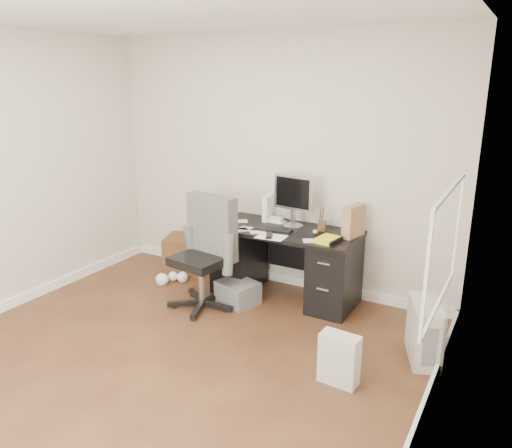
% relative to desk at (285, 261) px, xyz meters
% --- Properties ---
extents(ground, '(4.00, 4.00, 0.00)m').
position_rel_desk_xyz_m(ground, '(-0.30, -1.65, -0.40)').
color(ground, '#462216').
rests_on(ground, ground).
extents(room_shell, '(4.02, 4.02, 2.71)m').
position_rel_desk_xyz_m(room_shell, '(-0.27, -1.62, 1.26)').
color(room_shell, beige).
rests_on(room_shell, ground).
extents(desk, '(1.50, 0.70, 0.75)m').
position_rel_desk_xyz_m(desk, '(0.00, 0.00, 0.00)').
color(desk, black).
rests_on(desk, ground).
extents(loose_papers, '(1.10, 0.60, 0.00)m').
position_rel_desk_xyz_m(loose_papers, '(-0.20, -0.05, 0.35)').
color(loose_papers, white).
rests_on(loose_papers, desk).
extents(lcd_monitor, '(0.47, 0.30, 0.55)m').
position_rel_desk_xyz_m(lcd_monitor, '(0.04, 0.10, 0.63)').
color(lcd_monitor, '#B0B1B4').
rests_on(lcd_monitor, desk).
extents(keyboard, '(0.40, 0.17, 0.02)m').
position_rel_desk_xyz_m(keyboard, '(-0.08, -0.11, 0.36)').
color(keyboard, black).
rests_on(keyboard, desk).
extents(computer_mouse, '(0.08, 0.08, 0.06)m').
position_rel_desk_xyz_m(computer_mouse, '(0.35, -0.05, 0.38)').
color(computer_mouse, '#B0B1B4').
rests_on(computer_mouse, desk).
extents(travel_mug, '(0.08, 0.08, 0.16)m').
position_rel_desk_xyz_m(travel_mug, '(-0.65, -0.05, 0.43)').
color(travel_mug, navy).
rests_on(travel_mug, desk).
extents(white_binder, '(0.15, 0.25, 0.28)m').
position_rel_desk_xyz_m(white_binder, '(-0.32, 0.21, 0.49)').
color(white_binder, white).
rests_on(white_binder, desk).
extents(magazine_file, '(0.19, 0.29, 0.31)m').
position_rel_desk_xyz_m(magazine_file, '(0.68, 0.10, 0.51)').
color(magazine_file, '#8F6845').
rests_on(magazine_file, desk).
extents(pen_cup, '(0.12, 0.12, 0.22)m').
position_rel_desk_xyz_m(pen_cup, '(0.34, 0.14, 0.46)').
color(pen_cup, '#563718').
rests_on(pen_cup, desk).
extents(yellow_book, '(0.22, 0.26, 0.04)m').
position_rel_desk_xyz_m(yellow_book, '(0.53, -0.18, 0.37)').
color(yellow_book, yellow).
rests_on(yellow_book, desk).
extents(paper_remote, '(0.30, 0.25, 0.02)m').
position_rel_desk_xyz_m(paper_remote, '(-0.01, -0.30, 0.36)').
color(paper_remote, white).
rests_on(paper_remote, desk).
extents(office_chair, '(0.72, 0.72, 1.13)m').
position_rel_desk_xyz_m(office_chair, '(-0.63, -0.62, 0.16)').
color(office_chair, '#505350').
rests_on(office_chair, ground).
extents(pc_tower, '(0.38, 0.54, 0.49)m').
position_rel_desk_xyz_m(pc_tower, '(1.53, -0.53, -0.15)').
color(pc_tower, '#B1AD9F').
rests_on(pc_tower, ground).
extents(shopping_bag, '(0.31, 0.23, 0.40)m').
position_rel_desk_xyz_m(shopping_bag, '(1.04, -1.20, -0.20)').
color(shopping_bag, silver).
rests_on(shopping_bag, ground).
extents(wicker_basket, '(0.55, 0.55, 0.43)m').
position_rel_desk_xyz_m(wicker_basket, '(-1.37, 0.08, -0.19)').
color(wicker_basket, '#4F3517').
rests_on(wicker_basket, ground).
extents(desk_printer, '(0.47, 0.42, 0.23)m').
position_rel_desk_xyz_m(desk_printer, '(-0.35, -0.37, -0.29)').
color(desk_printer, slate).
rests_on(desk_printer, ground).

